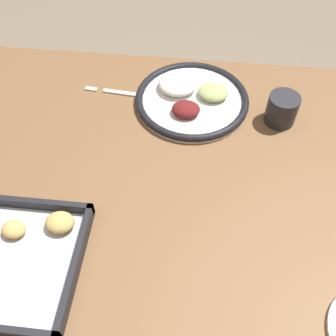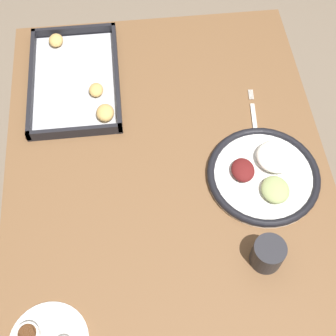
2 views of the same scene
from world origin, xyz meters
name	(u,v)px [view 1 (image 1 of 2)]	position (x,y,z in m)	size (l,w,h in m)	color
ground_plane	(164,291)	(0.00, 0.00, 0.00)	(8.00, 8.00, 0.00)	#7A6B59
dining_table	(162,201)	(0.00, 0.00, 0.61)	(1.14, 0.86, 0.71)	brown
dinner_plate	(191,98)	(-0.05, -0.25, 0.72)	(0.30, 0.30, 0.05)	white
fork	(122,93)	(0.14, -0.26, 0.71)	(0.19, 0.03, 0.00)	silver
drinking_cup	(282,109)	(-0.27, -0.20, 0.75)	(0.08, 0.08, 0.08)	#28282D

